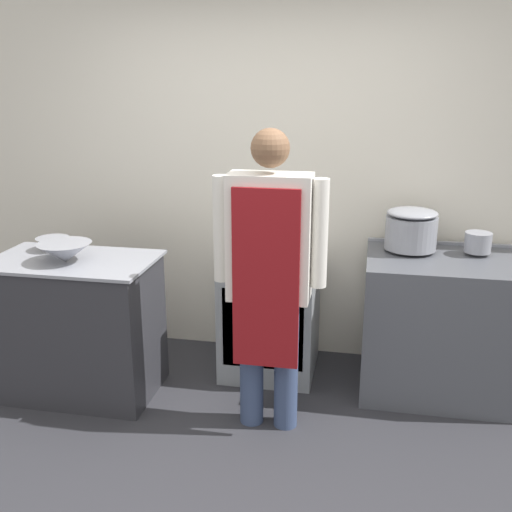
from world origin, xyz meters
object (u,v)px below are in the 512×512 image
object	(u,v)px
stock_pot	(411,229)
sauce_pot	(478,242)
stove	(440,325)
person_cook	(269,266)
fridge_unit	(271,317)
mixing_bowl	(65,252)

from	to	relation	value
stock_pot	sauce_pot	world-z (taller)	stock_pot
stove	person_cook	size ratio (longest dim) A/B	0.56
person_cook	stock_pot	xyz separation A→B (m)	(0.80, 0.76, 0.06)
person_cook	stove	bearing A→B (deg)	31.71
fridge_unit	person_cook	size ratio (longest dim) A/B	0.45
person_cook	mixing_bowl	size ratio (longest dim) A/B	5.26
stove	fridge_unit	world-z (taller)	stove
stock_pot	person_cook	bearing A→B (deg)	-136.51
fridge_unit	person_cook	bearing A→B (deg)	-81.25
person_cook	mixing_bowl	world-z (taller)	person_cook
stove	sauce_pot	distance (m)	0.59
person_cook	fridge_unit	bearing A→B (deg)	98.75
stove	stock_pot	world-z (taller)	stock_pot
stove	sauce_pot	xyz separation A→B (m)	(0.20, 0.13, 0.54)
stove	stock_pot	bearing A→B (deg)	149.98
stove	mixing_bowl	world-z (taller)	mixing_bowl
mixing_bowl	stock_pot	size ratio (longest dim) A/B	1.01
stove	sauce_pot	bearing A→B (deg)	33.02
fridge_unit	sauce_pot	distance (m)	1.46
fridge_unit	person_cook	xyz separation A→B (m)	(0.11, -0.70, 0.61)
mixing_bowl	person_cook	bearing A→B (deg)	-4.94
stove	fridge_unit	distance (m)	1.14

